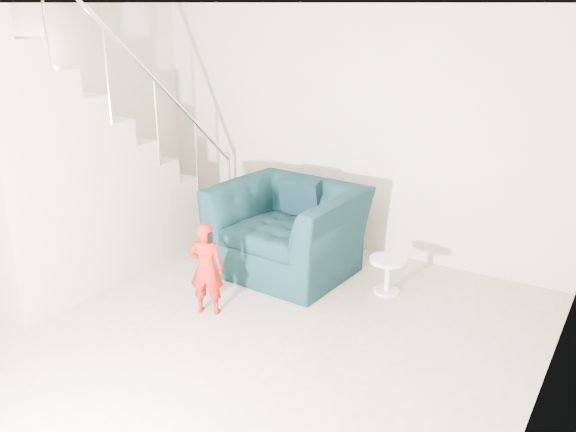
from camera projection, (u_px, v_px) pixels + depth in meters
The scene contains 11 objects.
floor at pixel (196, 352), 4.98m from camera, with size 5.50×5.50×0.00m, color gray.
ceiling at pixel (176, 3), 4.09m from camera, with size 5.50×5.50×0.00m, color silver.
back_wall at pixel (350, 132), 6.75m from camera, with size 5.00×5.00×0.00m, color #B9AF97.
right_wall at pixel (541, 267), 3.30m from camera, with size 5.50×5.50×0.00m, color #B9AF97.
armchair at pixel (288, 230), 6.37m from camera, with size 1.40×1.23×0.91m, color black.
toddler at pixel (206, 268), 5.49m from camera, with size 0.32×0.21×0.88m, color #920409.
side_table at pixel (388, 270), 5.93m from camera, with size 0.36×0.36×0.36m.
staircase at pixel (72, 188), 6.10m from camera, with size 1.02×3.03×3.62m.
cushion at pixel (301, 198), 6.60m from camera, with size 0.47×0.13×0.45m, color black.
throw at pixel (244, 210), 6.63m from camera, with size 0.05×0.50×0.56m, color black.
phone at pixel (210, 238), 5.32m from camera, with size 0.02×0.05×0.10m, color black.
Camera 1 is at (2.91, -3.29, 2.71)m, focal length 38.00 mm.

